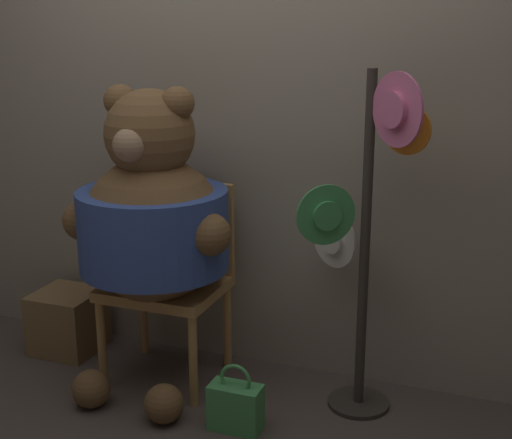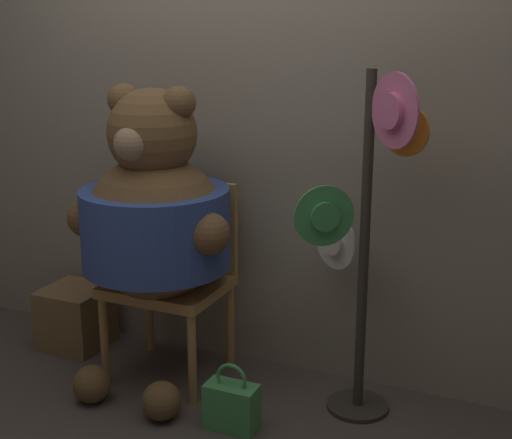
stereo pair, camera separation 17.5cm
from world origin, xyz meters
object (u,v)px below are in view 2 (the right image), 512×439
object	(u,v)px
teddy_bear	(155,218)
hat_display_rack	(363,229)
handbag_on_ground	(232,405)
chair	(175,269)

from	to	relation	value
teddy_bear	hat_display_rack	size ratio (longest dim) A/B	0.94
teddy_bear	hat_display_rack	bearing A→B (deg)	7.08
hat_display_rack	handbag_on_ground	bearing A→B (deg)	-141.71
chair	teddy_bear	world-z (taller)	teddy_bear
chair	teddy_bear	distance (m)	0.33
handbag_on_ground	hat_display_rack	bearing A→B (deg)	38.29
hat_display_rack	handbag_on_ground	distance (m)	0.94
chair	handbag_on_ground	size ratio (longest dim) A/B	3.11
hat_display_rack	handbag_on_ground	xyz separation A→B (m)	(-0.45, -0.35, -0.75)
chair	hat_display_rack	size ratio (longest dim) A/B	0.63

